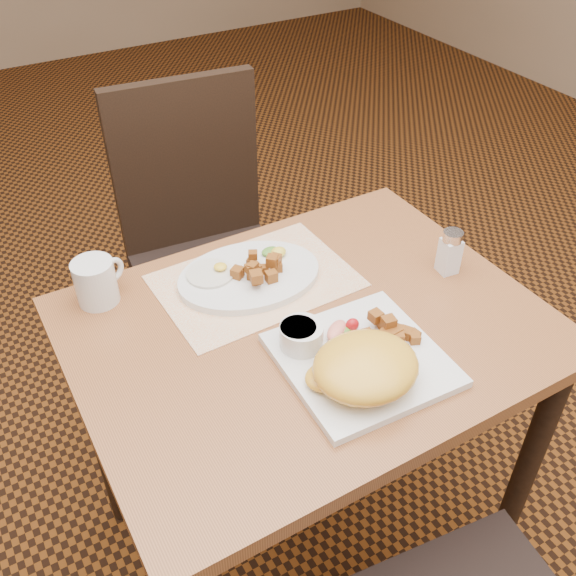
{
  "coord_description": "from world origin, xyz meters",
  "views": [
    {
      "loc": [
        -0.5,
        -0.78,
        1.59
      ],
      "look_at": [
        -0.02,
        0.04,
        0.82
      ],
      "focal_mm": 40.0,
      "sensor_mm": 36.0,
      "label": 1
    }
  ],
  "objects_px": {
    "table": "(308,363)",
    "chair_far": "(204,238)",
    "plate_square": "(361,360)",
    "coffee_mug": "(96,281)",
    "salt_shaker": "(450,251)",
    "plate_oval": "(249,276)"
  },
  "relations": [
    {
      "from": "table",
      "to": "chair_far",
      "type": "xyz_separation_m",
      "value": [
        0.06,
        0.67,
        -0.1
      ]
    },
    {
      "from": "table",
      "to": "plate_square",
      "type": "distance_m",
      "value": 0.18
    },
    {
      "from": "table",
      "to": "coffee_mug",
      "type": "height_order",
      "value": "coffee_mug"
    },
    {
      "from": "plate_square",
      "to": "salt_shaker",
      "type": "height_order",
      "value": "salt_shaker"
    },
    {
      "from": "plate_square",
      "to": "plate_oval",
      "type": "bearing_deg",
      "value": 101.16
    },
    {
      "from": "table",
      "to": "plate_square",
      "type": "relative_size",
      "value": 3.21
    },
    {
      "from": "table",
      "to": "plate_square",
      "type": "height_order",
      "value": "plate_square"
    },
    {
      "from": "plate_oval",
      "to": "coffee_mug",
      "type": "relative_size",
      "value": 2.76
    },
    {
      "from": "table",
      "to": "chair_far",
      "type": "bearing_deg",
      "value": 85.14
    },
    {
      "from": "chair_far",
      "to": "coffee_mug",
      "type": "height_order",
      "value": "chair_far"
    },
    {
      "from": "plate_oval",
      "to": "coffee_mug",
      "type": "bearing_deg",
      "value": 162.0
    },
    {
      "from": "chair_far",
      "to": "table",
      "type": "bearing_deg",
      "value": 90.83
    },
    {
      "from": "table",
      "to": "plate_square",
      "type": "bearing_deg",
      "value": -79.57
    },
    {
      "from": "plate_square",
      "to": "chair_far",
      "type": "bearing_deg",
      "value": 87.78
    },
    {
      "from": "coffee_mug",
      "to": "salt_shaker",
      "type": "bearing_deg",
      "value": -22.45
    },
    {
      "from": "chair_far",
      "to": "salt_shaker",
      "type": "relative_size",
      "value": 9.7
    },
    {
      "from": "plate_square",
      "to": "plate_oval",
      "type": "xyz_separation_m",
      "value": [
        -0.06,
        0.32,
        0.0
      ]
    },
    {
      "from": "table",
      "to": "salt_shaker",
      "type": "xyz_separation_m",
      "value": [
        0.35,
        -0.0,
        0.16
      ]
    },
    {
      "from": "table",
      "to": "chair_far",
      "type": "distance_m",
      "value": 0.68
    },
    {
      "from": "plate_square",
      "to": "coffee_mug",
      "type": "height_order",
      "value": "coffee_mug"
    },
    {
      "from": "chair_far",
      "to": "plate_square",
      "type": "xyz_separation_m",
      "value": [
        -0.03,
        -0.8,
        0.22
      ]
    },
    {
      "from": "chair_far",
      "to": "plate_oval",
      "type": "distance_m",
      "value": 0.54
    }
  ]
}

